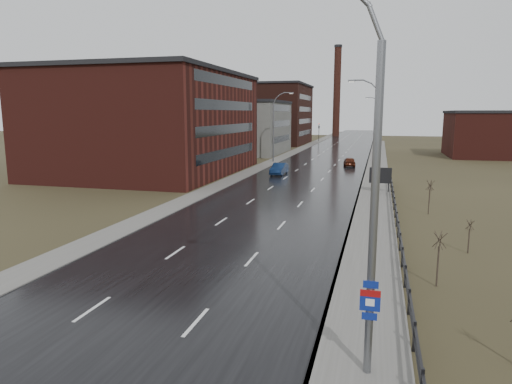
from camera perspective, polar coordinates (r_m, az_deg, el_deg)
The scene contains 24 objects.
ground at distance 16.50m, azimuth -21.15°, elevation -20.07°, with size 320.00×320.00×0.00m, color #2D2819.
road at distance 72.35m, azimuth 8.01°, elevation 3.39°, with size 14.00×300.00×0.06m, color black.
sidewalk_right at distance 47.03m, azimuth 14.58°, elevation -0.21°, with size 3.20×180.00×0.18m, color #595651.
curb_right at distance 47.06m, azimuth 12.73°, elevation -0.13°, with size 0.16×180.00×0.18m, color slate.
sidewalk_left at distance 73.80m, azimuth 1.67°, elevation 3.63°, with size 2.40×260.00×0.12m, color #595651.
warehouse_near at distance 63.78m, azimuth -12.93°, elevation 8.45°, with size 22.44×28.56×13.50m.
warehouse_mid at distance 93.34m, azimuth -1.62°, elevation 8.13°, with size 16.32×20.40×10.50m.
warehouse_far at distance 123.53m, azimuth 0.18°, elevation 9.71°, with size 26.52×24.48×15.50m.
building_right at distance 95.86m, azimuth 28.22°, elevation 6.42°, with size 18.36×16.32×8.50m.
smokestack at distance 162.21m, azimuth 10.08°, elevation 12.33°, with size 2.70×2.70×30.70m.
streetlight_main at distance 13.50m, azimuth 13.31°, elevation 1.10°, with size 3.91×0.29×12.11m.
streetlight_right_mid at distance 47.41m, azimuth 14.78°, elevation 6.85°, with size 3.36×0.28×11.35m.
streetlight_left at distance 75.23m, azimuth 2.42°, elevation 8.16°, with size 3.36×0.28×11.35m.
streetlight_right_far at distance 101.38m, azimuth 15.07°, elevation 8.27°, with size 3.36×0.28×11.35m.
guardrail at distance 30.59m, azimuth 17.42°, elevation -4.49°, with size 0.10×53.05×1.10m.
shrub_c at distance 23.05m, azimuth 21.83°, elevation -7.63°, with size 0.62×0.66×2.64m.
shrub_d at distance 29.19m, azimuth 25.09°, elevation -4.97°, with size 0.48×0.50×1.99m.
shrub_e at distance 38.99m, azimuth 20.85°, elevation -0.51°, with size 0.65×0.69×2.78m.
shrub_f at distance 43.89m, azimuth 20.91°, elevation -0.11°, with size 0.43×0.46×1.80m.
billboard at distance 47.68m, azimuth 15.28°, elevation 1.93°, with size 2.19×0.17×2.64m.
traffic_light_left at distance 132.47m, azimuth 7.88°, elevation 8.27°, with size 0.58×2.73×5.30m.
traffic_light_right at distance 131.40m, azimuth 14.89°, elevation 8.02°, with size 0.58×2.73×5.30m.
car_near at distance 60.14m, azimuth 2.92°, elevation 2.86°, with size 1.58×4.54×1.50m, color #0E2248.
car_far at distance 70.83m, azimuth 11.61°, elevation 3.69°, with size 1.66×4.13×1.41m, color #48190C.
Camera 1 is at (8.86, -11.35, 8.05)m, focal length 32.00 mm.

